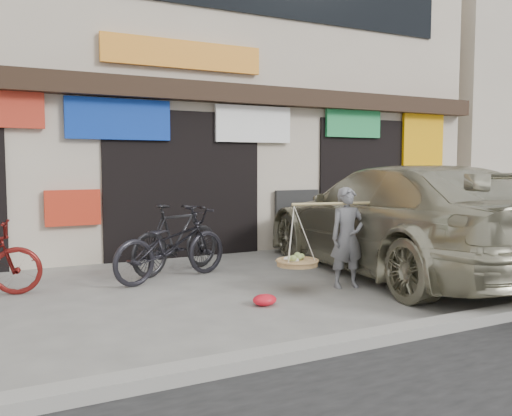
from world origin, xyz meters
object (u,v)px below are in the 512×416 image
bike_1 (177,238)px  bike_2 (171,245)px  suv (398,219)px  street_vendor (347,242)px

bike_1 → bike_2: bike_1 is taller
suv → bike_1: bearing=-21.2°
bike_1 → bike_2: size_ratio=0.92×
bike_2 → suv: (3.37, -1.15, 0.33)m
street_vendor → suv: suv is taller
street_vendor → suv: bearing=30.8°
bike_2 → street_vendor: bearing=-147.1°
bike_1 → suv: bearing=-142.4°
bike_1 → suv: 3.53m
bike_2 → suv: size_ratio=0.33×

